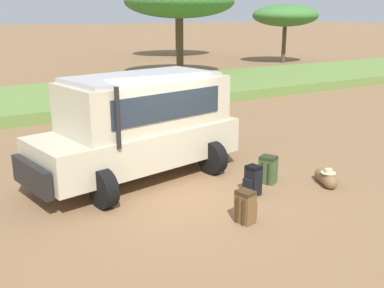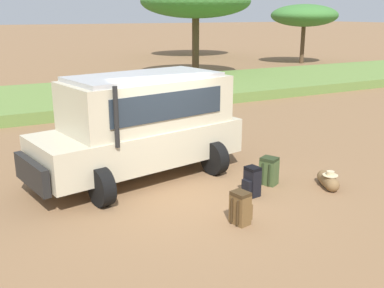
{
  "view_description": "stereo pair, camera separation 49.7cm",
  "coord_description": "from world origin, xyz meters",
  "px_view_note": "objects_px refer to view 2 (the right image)",
  "views": [
    {
      "loc": [
        -4.5,
        -7.83,
        3.79
      ],
      "look_at": [
        0.38,
        0.37,
        1.0
      ],
      "focal_mm": 42.0,
      "sensor_mm": 36.0,
      "label": 1
    },
    {
      "loc": [
        -4.07,
        -8.07,
        3.79
      ],
      "look_at": [
        0.38,
        0.37,
        1.0
      ],
      "focal_mm": 42.0,
      "sensor_mm": 36.0,
      "label": 2
    }
  ],
  "objects_px": {
    "backpack_beside_front_wheel": "(252,182)",
    "duffel_bag_low_black_case": "(328,180)",
    "backpack_cluster_center": "(269,171)",
    "backpack_near_rear_wheel": "(241,208)",
    "acacia_tree_centre_back": "(304,16)",
    "safari_vehicle": "(143,124)",
    "acacia_tree_far_left": "(196,2)"
  },
  "relations": [
    {
      "from": "backpack_cluster_center",
      "to": "acacia_tree_centre_back",
      "type": "xyz_separation_m",
      "value": [
        18.13,
        19.76,
        3.29
      ]
    },
    {
      "from": "acacia_tree_centre_back",
      "to": "safari_vehicle",
      "type": "bearing_deg",
      "value": -138.83
    },
    {
      "from": "backpack_cluster_center",
      "to": "acacia_tree_centre_back",
      "type": "height_order",
      "value": "acacia_tree_centre_back"
    },
    {
      "from": "backpack_near_rear_wheel",
      "to": "acacia_tree_centre_back",
      "type": "relative_size",
      "value": 0.12
    },
    {
      "from": "duffel_bag_low_black_case",
      "to": "acacia_tree_centre_back",
      "type": "height_order",
      "value": "acacia_tree_centre_back"
    },
    {
      "from": "acacia_tree_centre_back",
      "to": "acacia_tree_far_left",
      "type": "bearing_deg",
      "value": -165.77
    },
    {
      "from": "acacia_tree_far_left",
      "to": "backpack_near_rear_wheel",
      "type": "bearing_deg",
      "value": -115.87
    },
    {
      "from": "backpack_cluster_center",
      "to": "acacia_tree_centre_back",
      "type": "distance_m",
      "value": 27.02
    },
    {
      "from": "backpack_beside_front_wheel",
      "to": "acacia_tree_far_left",
      "type": "bearing_deg",
      "value": 65.4
    },
    {
      "from": "safari_vehicle",
      "to": "acacia_tree_centre_back",
      "type": "bearing_deg",
      "value": 41.17
    },
    {
      "from": "backpack_near_rear_wheel",
      "to": "acacia_tree_far_left",
      "type": "relative_size",
      "value": 0.1
    },
    {
      "from": "duffel_bag_low_black_case",
      "to": "acacia_tree_far_left",
      "type": "distance_m",
      "value": 19.29
    },
    {
      "from": "backpack_near_rear_wheel",
      "to": "duffel_bag_low_black_case",
      "type": "bearing_deg",
      "value": 12.31
    },
    {
      "from": "safari_vehicle",
      "to": "backpack_beside_front_wheel",
      "type": "height_order",
      "value": "safari_vehicle"
    },
    {
      "from": "backpack_cluster_center",
      "to": "safari_vehicle",
      "type": "bearing_deg",
      "value": 141.28
    },
    {
      "from": "acacia_tree_far_left",
      "to": "duffel_bag_low_black_case",
      "type": "bearing_deg",
      "value": -109.06
    },
    {
      "from": "backpack_cluster_center",
      "to": "acacia_tree_far_left",
      "type": "height_order",
      "value": "acacia_tree_far_left"
    },
    {
      "from": "safari_vehicle",
      "to": "backpack_near_rear_wheel",
      "type": "height_order",
      "value": "safari_vehicle"
    },
    {
      "from": "backpack_near_rear_wheel",
      "to": "backpack_beside_front_wheel",
      "type": "bearing_deg",
      "value": 46.39
    },
    {
      "from": "backpack_cluster_center",
      "to": "backpack_near_rear_wheel",
      "type": "xyz_separation_m",
      "value": [
        -1.71,
        -1.39,
        -0.01
      ]
    },
    {
      "from": "backpack_cluster_center",
      "to": "duffel_bag_low_black_case",
      "type": "distance_m",
      "value": 1.33
    },
    {
      "from": "backpack_cluster_center",
      "to": "duffel_bag_low_black_case",
      "type": "bearing_deg",
      "value": -36.37
    },
    {
      "from": "safari_vehicle",
      "to": "backpack_near_rear_wheel",
      "type": "bearing_deg",
      "value": -79.2
    },
    {
      "from": "backpack_near_rear_wheel",
      "to": "backpack_cluster_center",
      "type": "bearing_deg",
      "value": 39.08
    },
    {
      "from": "backpack_beside_front_wheel",
      "to": "backpack_near_rear_wheel",
      "type": "distance_m",
      "value": 1.39
    },
    {
      "from": "duffel_bag_low_black_case",
      "to": "backpack_beside_front_wheel",
      "type": "bearing_deg",
      "value": 167.58
    },
    {
      "from": "backpack_beside_front_wheel",
      "to": "duffel_bag_low_black_case",
      "type": "xyz_separation_m",
      "value": [
        1.82,
        -0.4,
        -0.15
      ]
    },
    {
      "from": "backpack_beside_front_wheel",
      "to": "duffel_bag_low_black_case",
      "type": "height_order",
      "value": "backpack_beside_front_wheel"
    },
    {
      "from": "acacia_tree_centre_back",
      "to": "duffel_bag_low_black_case",
      "type": "bearing_deg",
      "value": -129.71
    },
    {
      "from": "backpack_near_rear_wheel",
      "to": "acacia_tree_centre_back",
      "type": "xyz_separation_m",
      "value": [
        19.84,
        21.15,
        3.3
      ]
    },
    {
      "from": "acacia_tree_far_left",
      "to": "acacia_tree_centre_back",
      "type": "height_order",
      "value": "acacia_tree_far_left"
    },
    {
      "from": "safari_vehicle",
      "to": "acacia_tree_centre_back",
      "type": "distance_m",
      "value": 27.28
    }
  ]
}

